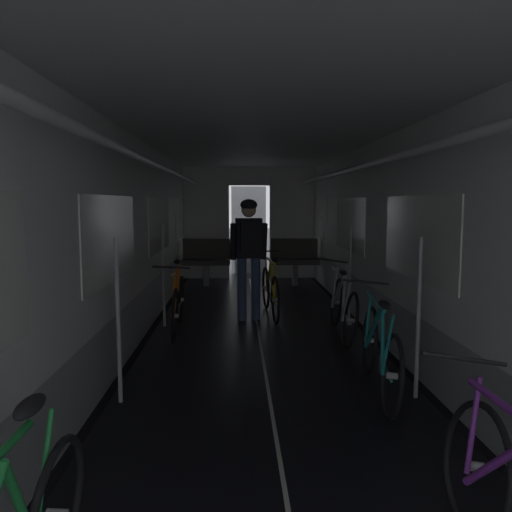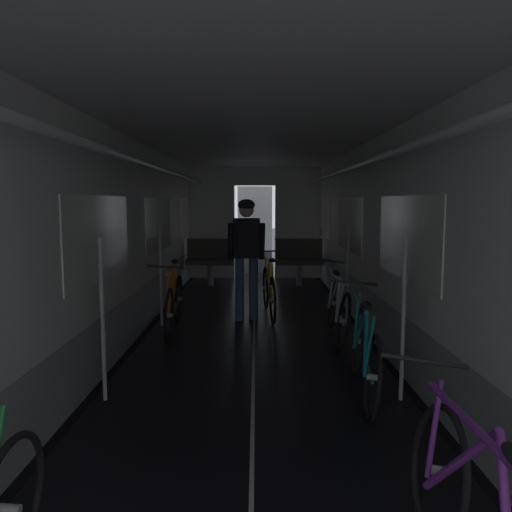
% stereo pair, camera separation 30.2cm
% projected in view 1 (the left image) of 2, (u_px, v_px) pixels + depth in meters
% --- Properties ---
extents(train_car_shell, '(3.14, 12.34, 2.57)m').
position_uv_depth(train_car_shell, '(261.00, 201.00, 5.61)').
color(train_car_shell, black).
rests_on(train_car_shell, ground).
extents(bench_seat_far_left, '(0.98, 0.51, 0.95)m').
position_uv_depth(bench_seat_far_left, '(206.00, 258.00, 10.14)').
color(bench_seat_far_left, gray).
rests_on(bench_seat_far_left, ground).
extents(bench_seat_far_right, '(0.98, 0.51, 0.95)m').
position_uv_depth(bench_seat_far_right, '(295.00, 257.00, 10.21)').
color(bench_seat_far_right, gray).
rests_on(bench_seat_far_right, ground).
extents(bicycle_teal, '(0.44, 1.69, 0.95)m').
position_uv_depth(bicycle_teal, '(379.00, 351.00, 4.42)').
color(bicycle_teal, black).
rests_on(bicycle_teal, ground).
extents(bicycle_orange, '(0.44, 1.69, 0.94)m').
position_uv_depth(bicycle_orange, '(178.00, 303.00, 6.49)').
color(bicycle_orange, black).
rests_on(bicycle_orange, ground).
extents(bicycle_silver, '(0.44, 1.69, 0.96)m').
position_uv_depth(bicycle_silver, '(343.00, 307.00, 6.27)').
color(bicycle_silver, black).
rests_on(bicycle_silver, ground).
extents(person_cyclist_aisle, '(0.55, 0.42, 1.73)m').
position_uv_depth(person_cyclist_aisle, '(249.00, 246.00, 7.08)').
color(person_cyclist_aisle, '#384C75').
rests_on(person_cyclist_aisle, ground).
extents(bicycle_yellow_in_aisle, '(0.44, 1.69, 0.94)m').
position_uv_depth(bicycle_yellow_in_aisle, '(270.00, 290.00, 7.43)').
color(bicycle_yellow_in_aisle, black).
rests_on(bicycle_yellow_in_aisle, ground).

